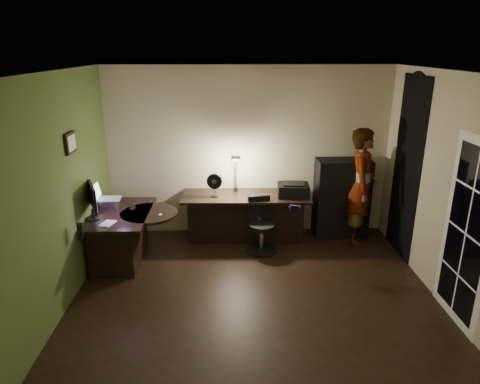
{
  "coord_description": "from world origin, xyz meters",
  "views": [
    {
      "loc": [
        -0.3,
        -4.67,
        2.95
      ],
      "look_at": [
        -0.15,
        1.05,
        1.0
      ],
      "focal_mm": 32.0,
      "sensor_mm": 36.0,
      "label": 1
    }
  ],
  "objects_px": {
    "cabinet": "(341,198)",
    "person": "(362,187)",
    "monitor": "(92,207)",
    "office_chair": "(262,226)",
    "desk_right": "(246,217)",
    "desk_left": "(123,237)"
  },
  "relations": [
    {
      "from": "cabinet",
      "to": "desk_right",
      "type": "bearing_deg",
      "value": -175.83
    },
    {
      "from": "cabinet",
      "to": "person",
      "type": "bearing_deg",
      "value": -51.21
    },
    {
      "from": "person",
      "to": "desk_right",
      "type": "bearing_deg",
      "value": 106.47
    },
    {
      "from": "desk_right",
      "to": "office_chair",
      "type": "height_order",
      "value": "office_chair"
    },
    {
      "from": "person",
      "to": "desk_left",
      "type": "bearing_deg",
      "value": 119.49
    },
    {
      "from": "desk_left",
      "to": "desk_right",
      "type": "bearing_deg",
      "value": 21.26
    },
    {
      "from": "office_chair",
      "to": "cabinet",
      "type": "bearing_deg",
      "value": 13.54
    },
    {
      "from": "desk_left",
      "to": "monitor",
      "type": "distance_m",
      "value": 0.66
    },
    {
      "from": "office_chair",
      "to": "desk_right",
      "type": "bearing_deg",
      "value": 105.98
    },
    {
      "from": "monitor",
      "to": "office_chair",
      "type": "distance_m",
      "value": 2.42
    },
    {
      "from": "desk_right",
      "to": "cabinet",
      "type": "bearing_deg",
      "value": 6.5
    },
    {
      "from": "cabinet",
      "to": "office_chair",
      "type": "height_order",
      "value": "cabinet"
    },
    {
      "from": "desk_left",
      "to": "monitor",
      "type": "relative_size",
      "value": 2.42
    },
    {
      "from": "desk_right",
      "to": "monitor",
      "type": "distance_m",
      "value": 2.35
    },
    {
      "from": "desk_left",
      "to": "office_chair",
      "type": "distance_m",
      "value": 2.02
    },
    {
      "from": "cabinet",
      "to": "person",
      "type": "relative_size",
      "value": 0.7
    },
    {
      "from": "monitor",
      "to": "person",
      "type": "height_order",
      "value": "person"
    },
    {
      "from": "desk_right",
      "to": "monitor",
      "type": "bearing_deg",
      "value": -155.64
    },
    {
      "from": "cabinet",
      "to": "person",
      "type": "height_order",
      "value": "person"
    },
    {
      "from": "desk_left",
      "to": "desk_right",
      "type": "relative_size",
      "value": 0.65
    },
    {
      "from": "desk_right",
      "to": "monitor",
      "type": "relative_size",
      "value": 3.74
    },
    {
      "from": "desk_left",
      "to": "cabinet",
      "type": "relative_size",
      "value": 1.02
    }
  ]
}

